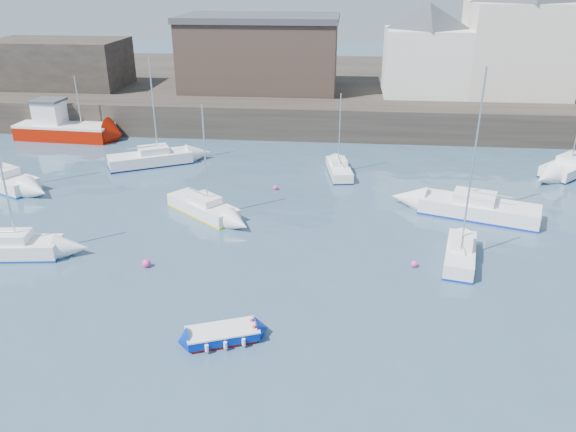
# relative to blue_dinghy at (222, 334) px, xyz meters

# --- Properties ---
(water) EXTENTS (220.00, 220.00, 0.00)m
(water) POSITION_rel_blue_dinghy_xyz_m (1.83, -1.82, -0.33)
(water) COLOR #2D4760
(water) RESTS_ON ground
(quay_wall) EXTENTS (90.00, 5.00, 3.00)m
(quay_wall) POSITION_rel_blue_dinghy_xyz_m (1.83, 33.18, 1.17)
(quay_wall) COLOR #28231E
(quay_wall) RESTS_ON ground
(land_strip) EXTENTS (90.00, 32.00, 2.80)m
(land_strip) POSITION_rel_blue_dinghy_xyz_m (1.83, 51.18, 1.07)
(land_strip) COLOR #28231E
(land_strip) RESTS_ON ground
(bldg_east_a) EXTENTS (13.36, 13.36, 11.80)m
(bldg_east_a) POSITION_rel_blue_dinghy_xyz_m (21.83, 40.18, 8.48)
(bldg_east_a) COLOR beige
(bldg_east_a) RESTS_ON land_strip
(bldg_east_d) EXTENTS (11.14, 11.14, 8.95)m
(bldg_east_d) POSITION_rel_blue_dinghy_xyz_m (12.83, 39.68, 7.04)
(bldg_east_d) COLOR white
(bldg_east_d) RESTS_ON land_strip
(warehouse) EXTENTS (16.40, 10.40, 7.60)m
(warehouse) POSITION_rel_blue_dinghy_xyz_m (-4.17, 41.18, 6.29)
(warehouse) COLOR #3D2D26
(warehouse) RESTS_ON land_strip
(bldg_west) EXTENTS (14.00, 8.00, 5.00)m
(bldg_west) POSITION_rel_blue_dinghy_xyz_m (-26.17, 40.18, 4.97)
(bldg_west) COLOR #353028
(bldg_west) RESTS_ON land_strip
(blue_dinghy) EXTENTS (3.36, 2.35, 0.59)m
(blue_dinghy) POSITION_rel_blue_dinghy_xyz_m (0.00, 0.00, 0.00)
(blue_dinghy) COLOR #9B1101
(blue_dinghy) RESTS_ON ground
(fishing_boat) EXTENTS (9.12, 3.90, 5.91)m
(fishing_boat) POSITION_rel_blue_dinghy_xyz_m (-21.46, 29.70, 0.82)
(fishing_boat) COLOR #9B1101
(fishing_boat) RESTS_ON ground
(sailboat_a) EXTENTS (5.92, 2.53, 7.46)m
(sailboat_a) POSITION_rel_blue_dinghy_xyz_m (-13.44, 6.53, 0.20)
(sailboat_a) COLOR white
(sailboat_a) RESTS_ON ground
(sailboat_b) EXTENTS (5.51, 5.02, 7.29)m
(sailboat_b) POSITION_rel_blue_dinghy_xyz_m (-4.06, 13.44, 0.15)
(sailboat_b) COLOR white
(sailboat_b) RESTS_ON ground
(sailboat_c) EXTENTS (2.57, 5.04, 6.35)m
(sailboat_c) POSITION_rel_blue_dinghy_xyz_m (11.49, 8.36, 0.16)
(sailboat_c) COLOR white
(sailboat_c) RESTS_ON ground
(sailboat_d) EXTENTS (7.82, 4.63, 9.50)m
(sailboat_d) POSITION_rel_blue_dinghy_xyz_m (13.73, 14.71, 0.25)
(sailboat_d) COLOR white
(sailboat_d) RESTS_ON ground
(sailboat_e) EXTENTS (6.94, 4.86, 8.60)m
(sailboat_e) POSITION_rel_blue_dinghy_xyz_m (-20.09, 16.87, 0.23)
(sailboat_e) COLOR white
(sailboat_e) RESTS_ON ground
(sailboat_f) EXTENTS (2.26, 4.96, 6.22)m
(sailboat_f) POSITION_rel_blue_dinghy_xyz_m (4.66, 22.02, 0.11)
(sailboat_f) COLOR white
(sailboat_f) RESTS_ON ground
(sailboat_g) EXTENTS (6.59, 6.55, 8.91)m
(sailboat_g) POSITION_rel_blue_dinghy_xyz_m (23.13, 24.52, 0.18)
(sailboat_g) COLOR white
(sailboat_g) RESTS_ON ground
(sailboat_h) EXTENTS (6.86, 5.04, 8.56)m
(sailboat_h) POSITION_rel_blue_dinghy_xyz_m (-10.68, 22.77, 0.23)
(sailboat_h) COLOR white
(sailboat_h) RESTS_ON ground
(buoy_near) EXTENTS (0.46, 0.46, 0.46)m
(buoy_near) POSITION_rel_blue_dinghy_xyz_m (-5.43, 6.06, -0.33)
(buoy_near) COLOR #FF389A
(buoy_near) RESTS_ON ground
(buoy_mid) EXTENTS (0.37, 0.37, 0.37)m
(buoy_mid) POSITION_rel_blue_dinghy_xyz_m (8.94, 7.49, -0.33)
(buoy_mid) COLOR #FF389A
(buoy_mid) RESTS_ON ground
(buoy_far) EXTENTS (0.34, 0.34, 0.34)m
(buoy_far) POSITION_rel_blue_dinghy_xyz_m (0.12, 18.23, -0.33)
(buoy_far) COLOR #FF389A
(buoy_far) RESTS_ON ground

